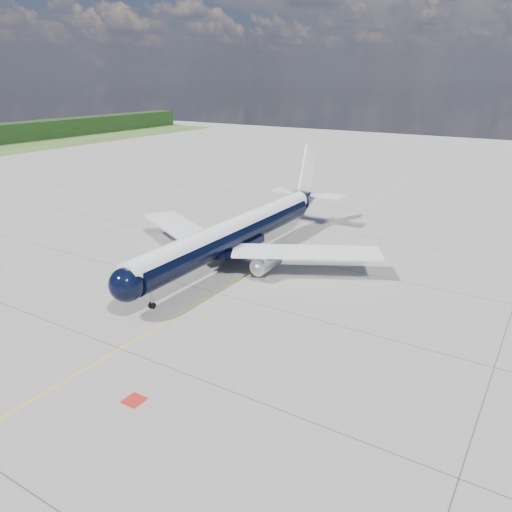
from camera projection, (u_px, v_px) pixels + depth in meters
name	position (u px, v px, depth m)	size (l,w,h in m)	color
ground	(296.00, 246.00, 74.24)	(320.00, 320.00, 0.00)	gray
taxiway_centerline	(279.00, 256.00, 70.25)	(0.16, 160.00, 0.01)	#F9B30D
red_marking	(134.00, 400.00, 38.95)	(1.60, 1.60, 0.01)	maroon
main_airliner	(238.00, 232.00, 66.76)	(38.77, 47.08, 13.62)	black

